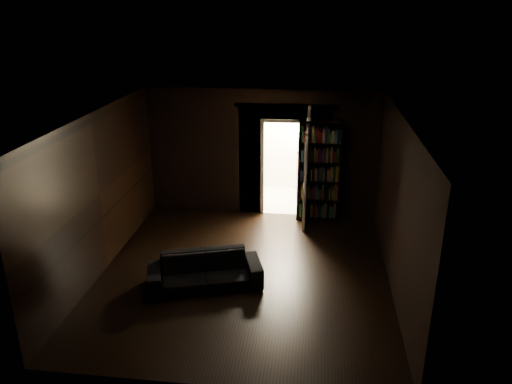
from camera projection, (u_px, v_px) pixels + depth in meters
The scene contains 9 objects.
ground at pixel (244, 274), 8.78m from camera, with size 5.50×5.50×0.00m, color black.
room_walls at pixel (251, 165), 9.17m from camera, with size 5.02×5.61×2.84m.
kitchen_alcove at pixel (288, 149), 11.87m from camera, with size 2.20×1.80×2.60m.
sofa at pixel (205, 266), 8.31m from camera, with size 1.88×0.82×0.72m, color black.
bookshelf at pixel (319, 171), 10.64m from camera, with size 0.90×0.32×2.20m, color black.
refrigerator at pixel (312, 162), 12.17m from camera, with size 0.74×0.68×1.65m, color white.
door at pixel (305, 178), 10.44m from camera, with size 0.85×0.05×2.05m, color silver.
figurine at pixel (309, 113), 10.18m from camera, with size 0.11×0.11×0.32m, color white.
bottles at pixel (312, 123), 11.81m from camera, with size 0.68×0.09×0.28m, color black.
Camera 1 is at (1.14, -7.59, 4.50)m, focal length 35.00 mm.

